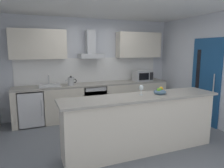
# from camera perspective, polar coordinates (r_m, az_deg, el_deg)

# --- Properties ---
(ground) EXTENTS (5.62, 4.59, 0.02)m
(ground) POSITION_cam_1_polar(r_m,az_deg,el_deg) (4.39, 1.37, -14.68)
(ground) COLOR slate
(ceiling) EXTENTS (5.62, 4.59, 0.02)m
(ceiling) POSITION_cam_1_polar(r_m,az_deg,el_deg) (4.08, 1.53, 21.10)
(ceiling) COLOR white
(wall_back) EXTENTS (5.62, 0.12, 2.60)m
(wall_back) POSITION_cam_1_polar(r_m,az_deg,el_deg) (5.78, -5.80, 4.65)
(wall_back) COLOR silver
(wall_back) RESTS_ON ground
(wall_right) EXTENTS (0.12, 4.59, 2.60)m
(wall_right) POSITION_cam_1_polar(r_m,az_deg,el_deg) (5.42, 25.26, 3.44)
(wall_right) COLOR silver
(wall_right) RESTS_ON ground
(backsplash_tile) EXTENTS (3.93, 0.02, 0.66)m
(backsplash_tile) POSITION_cam_1_polar(r_m,az_deg,el_deg) (5.71, -5.59, 3.89)
(backsplash_tile) COLOR white
(counter_back) EXTENTS (4.07, 0.60, 0.90)m
(counter_back) POSITION_cam_1_polar(r_m,az_deg,el_deg) (5.56, -4.58, -4.43)
(counter_back) COLOR beige
(counter_back) RESTS_ON ground
(counter_island) EXTENTS (2.83, 0.64, 1.01)m
(counter_island) POSITION_cam_1_polar(r_m,az_deg,el_deg) (3.73, 7.98, -10.68)
(counter_island) COLOR beige
(counter_island) RESTS_ON ground
(upper_cabinets) EXTENTS (4.02, 0.32, 0.70)m
(upper_cabinets) POSITION_cam_1_polar(r_m,az_deg,el_deg) (5.54, -5.25, 10.76)
(upper_cabinets) COLOR beige
(side_door) EXTENTS (0.08, 0.85, 2.05)m
(side_door) POSITION_cam_1_polar(r_m,az_deg,el_deg) (5.40, 24.39, 0.57)
(side_door) COLOR navy
(side_door) RESTS_ON ground
(oven) EXTENTS (0.60, 0.62, 0.80)m
(oven) POSITION_cam_1_polar(r_m,az_deg,el_deg) (5.51, -5.24, -4.46)
(oven) COLOR slate
(oven) RESTS_ON ground
(refrigerator) EXTENTS (0.58, 0.60, 0.85)m
(refrigerator) POSITION_cam_1_polar(r_m,az_deg,el_deg) (5.31, -21.41, -6.03)
(refrigerator) COLOR white
(refrigerator) RESTS_ON ground
(microwave) EXTENTS (0.50, 0.38, 0.30)m
(microwave) POSITION_cam_1_polar(r_m,az_deg,el_deg) (5.95, 8.43, 2.31)
(microwave) COLOR #B7BABC
(microwave) RESTS_ON counter_back
(sink) EXTENTS (0.50, 0.40, 0.26)m
(sink) POSITION_cam_1_polar(r_m,az_deg,el_deg) (5.23, -16.90, -0.35)
(sink) COLOR silver
(sink) RESTS_ON counter_back
(kettle) EXTENTS (0.29, 0.15, 0.24)m
(kettle) POSITION_cam_1_polar(r_m,az_deg,el_deg) (5.24, -11.27, 0.75)
(kettle) COLOR #B7BABC
(kettle) RESTS_ON counter_back
(range_hood) EXTENTS (0.62, 0.45, 0.72)m
(range_hood) POSITION_cam_1_polar(r_m,az_deg,el_deg) (5.47, -5.85, 9.48)
(range_hood) COLOR #B7BABC
(wine_glass) EXTENTS (0.08, 0.08, 0.18)m
(wine_glass) POSITION_cam_1_polar(r_m,az_deg,el_deg) (3.62, 8.07, -1.13)
(wine_glass) COLOR silver
(wine_glass) RESTS_ON counter_island
(fruit_bowl) EXTENTS (0.22, 0.22, 0.13)m
(fruit_bowl) POSITION_cam_1_polar(r_m,az_deg,el_deg) (3.78, 13.07, -2.05)
(fruit_bowl) COLOR slate
(fruit_bowl) RESTS_ON counter_island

